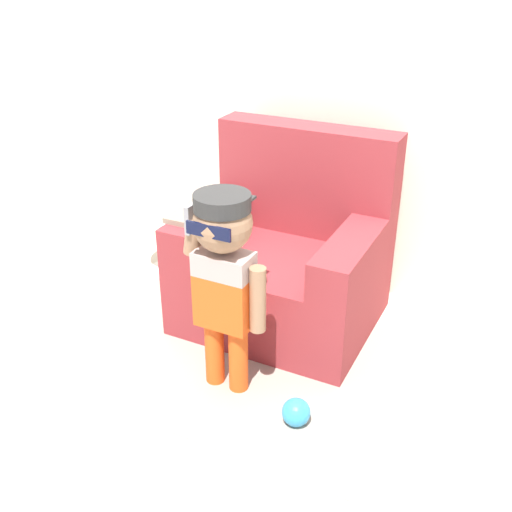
% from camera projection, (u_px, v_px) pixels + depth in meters
% --- Properties ---
extents(ground_plane, '(10.00, 10.00, 0.00)m').
position_uv_depth(ground_plane, '(231.00, 323.00, 3.42)').
color(ground_plane, beige).
extents(wall_back, '(10.00, 0.05, 2.60)m').
position_uv_depth(wall_back, '(290.00, 67.00, 3.42)').
color(wall_back, beige).
rests_on(wall_back, ground_plane).
extents(armchair, '(1.05, 0.87, 1.05)m').
position_uv_depth(armchair, '(286.00, 257.00, 3.34)').
color(armchair, maroon).
rests_on(armchair, ground_plane).
extents(person_child, '(0.41, 0.31, 1.00)m').
position_uv_depth(person_child, '(224.00, 265.00, 2.64)').
color(person_child, '#E05119').
rests_on(person_child, ground_plane).
extents(side_table, '(0.43, 0.43, 0.43)m').
position_uv_depth(side_table, '(167.00, 236.00, 3.85)').
color(side_table, white).
rests_on(side_table, ground_plane).
extents(rug, '(1.80, 1.24, 0.01)m').
position_uv_depth(rug, '(247.00, 359.00, 3.11)').
color(rug, '#9E9384').
rests_on(rug, ground_plane).
extents(toy_ball, '(0.13, 0.13, 0.13)m').
position_uv_depth(toy_ball, '(296.00, 412.00, 2.67)').
color(toy_ball, '#3399D1').
rests_on(toy_ball, ground_plane).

